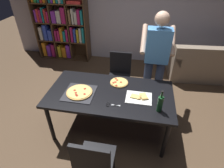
% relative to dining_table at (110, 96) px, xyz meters
% --- Properties ---
extents(ground_plane, '(12.00, 12.00, 0.00)m').
position_rel_dining_table_xyz_m(ground_plane, '(0.00, 0.00, -0.68)').
color(ground_plane, brown).
extents(back_wall, '(6.40, 0.10, 2.80)m').
position_rel_dining_table_xyz_m(back_wall, '(0.00, 2.60, 0.72)').
color(back_wall, '#BCB7C6').
rests_on(back_wall, ground_plane).
extents(dining_table, '(1.83, 0.95, 0.75)m').
position_rel_dining_table_xyz_m(dining_table, '(0.00, 0.00, 0.00)').
color(dining_table, black).
rests_on(dining_table, ground_plane).
extents(chair_near_camera, '(0.42, 0.42, 0.90)m').
position_rel_dining_table_xyz_m(chair_near_camera, '(-0.00, -0.96, -0.17)').
color(chair_near_camera, black).
rests_on(chair_near_camera, ground_plane).
extents(chair_far_side, '(0.42, 0.42, 0.90)m').
position_rel_dining_table_xyz_m(chair_far_side, '(0.00, 0.96, -0.17)').
color(chair_far_side, black).
rests_on(chair_far_side, ground_plane).
extents(couch, '(1.76, 0.98, 0.85)m').
position_rel_dining_table_xyz_m(couch, '(1.90, 1.99, -0.38)').
color(couch, gray).
rests_on(couch, ground_plane).
extents(bookshelf, '(1.40, 0.35, 1.95)m').
position_rel_dining_table_xyz_m(bookshelf, '(-1.77, 2.37, 0.27)').
color(bookshelf, '#513823').
rests_on(bookshelf, ground_plane).
extents(person_serving_pizza, '(0.55, 0.54, 1.75)m').
position_rel_dining_table_xyz_m(person_serving_pizza, '(0.64, 0.74, 0.32)').
color(person_serving_pizza, '#38476B').
rests_on(person_serving_pizza, ground_plane).
extents(pepperoni_pizza_on_tray, '(0.44, 0.44, 0.04)m').
position_rel_dining_table_xyz_m(pepperoni_pizza_on_tray, '(-0.44, -0.10, 0.08)').
color(pepperoni_pizza_on_tray, '#2D2D33').
rests_on(pepperoni_pizza_on_tray, dining_table).
extents(pizza_slices_on_towel, '(0.36, 0.28, 0.03)m').
position_rel_dining_table_xyz_m(pizza_slices_on_towel, '(0.43, -0.05, 0.08)').
color(pizza_slices_on_towel, white).
rests_on(pizza_slices_on_towel, dining_table).
extents(wine_bottle, '(0.07, 0.07, 0.32)m').
position_rel_dining_table_xyz_m(wine_bottle, '(0.69, -0.25, 0.19)').
color(wine_bottle, '#194723').
rests_on(wine_bottle, dining_table).
extents(kitchen_scissors, '(0.19, 0.08, 0.01)m').
position_rel_dining_table_xyz_m(kitchen_scissors, '(0.06, -0.27, 0.07)').
color(kitchen_scissors, silver).
rests_on(kitchen_scissors, dining_table).
extents(second_pizza_plain, '(0.28, 0.28, 0.03)m').
position_rel_dining_table_xyz_m(second_pizza_plain, '(0.09, 0.27, 0.08)').
color(second_pizza_plain, tan).
rests_on(second_pizza_plain, dining_table).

